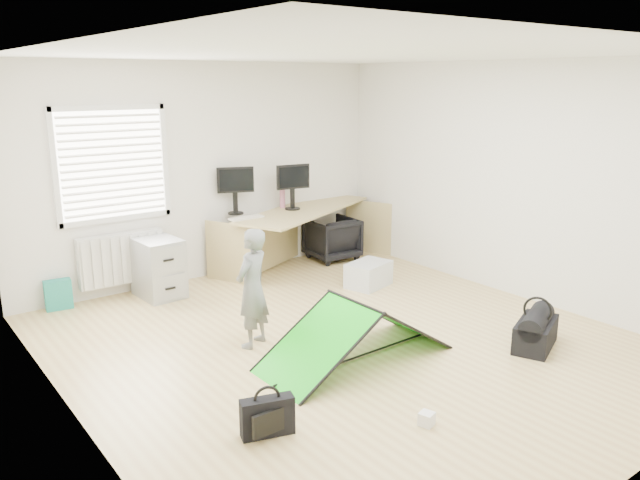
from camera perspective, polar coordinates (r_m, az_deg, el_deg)
ground at (r=6.15m, az=2.29°, el=-9.36°), size 5.50×5.50×0.00m
back_wall at (r=8.02m, az=-10.29°, el=6.12°), size 5.00×0.02×2.70m
window at (r=7.49m, az=-18.45°, el=6.58°), size 1.20×0.06×1.20m
radiator at (r=7.67m, az=-17.70°, el=-1.60°), size 1.00×0.12×0.60m
desk at (r=8.46m, az=-1.40°, el=0.22°), size 2.45×1.63×0.80m
filing_cabinet at (r=7.54m, az=-14.57°, el=-2.46°), size 0.48×0.62×0.70m
monitor_left at (r=8.07m, az=-7.76°, el=3.92°), size 0.47×0.27×0.45m
monitor_right at (r=8.29m, az=-2.54°, el=4.31°), size 0.47×0.18×0.44m
keyboard at (r=7.82m, az=-6.76°, el=2.03°), size 0.44×0.15×0.02m
thermos at (r=8.43m, az=-3.46°, el=3.87°), size 0.08×0.08×0.27m
office_chair at (r=8.82m, az=1.09°, el=0.13°), size 0.68×0.70×0.60m
person at (r=5.92m, az=-6.21°, el=-4.39°), size 0.50×0.44×1.15m
kite at (r=5.70m, az=3.25°, el=-8.30°), size 1.80×0.80×0.56m
storage_crate at (r=7.72m, az=4.46°, el=-3.14°), size 0.62×0.50×0.30m
tote_bag at (r=7.52m, az=-22.81°, el=-4.63°), size 0.30×0.16×0.34m
laptop_bag at (r=4.64m, az=-4.84°, el=-15.80°), size 0.40×0.23×0.29m
white_box at (r=4.85m, az=9.72°, el=-15.82°), size 0.13×0.13×0.10m
duffel_bag at (r=6.34m, az=19.09°, el=-8.13°), size 0.68×0.52×0.27m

